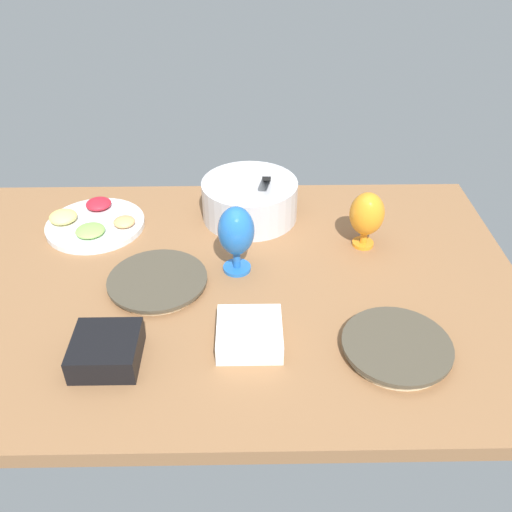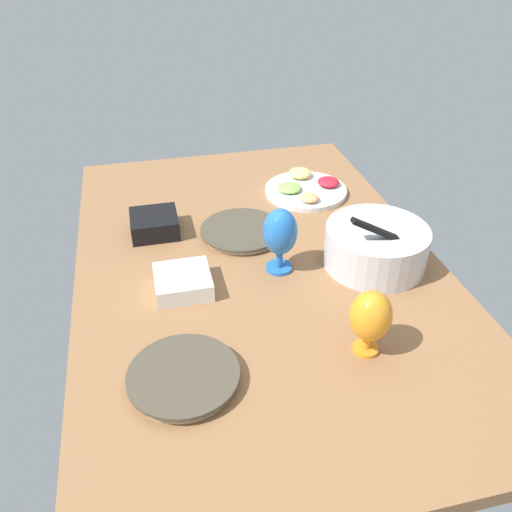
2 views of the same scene
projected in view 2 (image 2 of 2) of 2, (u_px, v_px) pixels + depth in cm
name	position (u px, v px, depth cm)	size (l,w,h in cm)	color
ground_plane	(259.00, 268.00, 154.35)	(160.00, 104.00, 4.00)	#8C603D
dinner_plate_left	(242.00, 231.00, 165.16)	(25.95, 25.95, 2.34)	beige
dinner_plate_right	(184.00, 377.00, 114.62)	(24.77, 24.77, 2.81)	beige
mixing_bowl	(376.00, 245.00, 149.12)	(29.13, 29.13, 19.06)	silver
fruit_platter	(306.00, 188.00, 188.76)	(29.24, 29.24, 5.05)	silver
hurricane_glass_blue	(280.00, 234.00, 143.84)	(9.63, 9.63, 19.33)	blue
hurricane_glass_orange	(370.00, 317.00, 117.85)	(9.73, 9.73, 16.84)	orange
square_bowl_white	(183.00, 281.00, 141.13)	(14.87, 14.87, 5.03)	white
square_bowl_black	(154.00, 223.00, 165.05)	(14.61, 14.61, 6.20)	black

